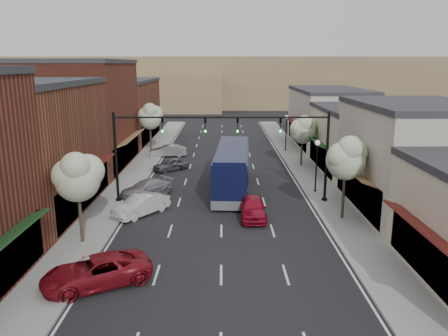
{
  "coord_description": "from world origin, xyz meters",
  "views": [
    {
      "loc": [
        0.06,
        -24.35,
        10.49
      ],
      "look_at": [
        0.2,
        10.2,
        2.2
      ],
      "focal_mm": 35.0,
      "sensor_mm": 36.0,
      "label": 1
    }
  ],
  "objects_px": {
    "tree_right_near": "(347,157)",
    "parked_car_b": "(141,205)",
    "lamp_post_near": "(317,157)",
    "red_hatchback": "(253,207)",
    "parked_car_a": "(96,271)",
    "tree_right_far": "(303,129)",
    "tree_left_near": "(78,176)",
    "signal_mast_left": "(147,144)",
    "parked_car_d": "(171,164)",
    "parked_car_e": "(168,151)",
    "coach_bus": "(232,168)",
    "signal_mast_right": "(296,144)",
    "tree_left_far": "(150,116)",
    "lamp_post_far": "(286,127)",
    "parked_car_c": "(146,188)"
  },
  "relations": [
    {
      "from": "lamp_post_far",
      "to": "red_hatchback",
      "type": "xyz_separation_m",
      "value": [
        -5.63,
        -23.52,
        -2.25
      ]
    },
    {
      "from": "tree_right_far",
      "to": "red_hatchback",
      "type": "relative_size",
      "value": 1.23
    },
    {
      "from": "signal_mast_left",
      "to": "red_hatchback",
      "type": "bearing_deg",
      "value": -24.27
    },
    {
      "from": "signal_mast_left",
      "to": "tree_left_near",
      "type": "xyz_separation_m",
      "value": [
        -2.63,
        -8.05,
        -0.4
      ]
    },
    {
      "from": "tree_left_far",
      "to": "parked_car_b",
      "type": "relative_size",
      "value": 1.39
    },
    {
      "from": "parked_car_a",
      "to": "coach_bus",
      "type": "bearing_deg",
      "value": 129.12
    },
    {
      "from": "parked_car_d",
      "to": "lamp_post_far",
      "type": "bearing_deg",
      "value": 87.35
    },
    {
      "from": "parked_car_e",
      "to": "lamp_post_near",
      "type": "bearing_deg",
      "value": 37.25
    },
    {
      "from": "tree_right_near",
      "to": "lamp_post_far",
      "type": "relative_size",
      "value": 1.34
    },
    {
      "from": "tree_left_near",
      "to": "parked_car_b",
      "type": "relative_size",
      "value": 1.29
    },
    {
      "from": "tree_right_near",
      "to": "parked_car_d",
      "type": "height_order",
      "value": "tree_right_near"
    },
    {
      "from": "signal_mast_right",
      "to": "parked_car_d",
      "type": "distance_m",
      "value": 15.4
    },
    {
      "from": "tree_right_near",
      "to": "parked_car_b",
      "type": "height_order",
      "value": "tree_right_near"
    },
    {
      "from": "coach_bus",
      "to": "parked_car_b",
      "type": "relative_size",
      "value": 2.76
    },
    {
      "from": "signal_mast_right",
      "to": "tree_left_far",
      "type": "height_order",
      "value": "signal_mast_right"
    },
    {
      "from": "signal_mast_left",
      "to": "lamp_post_near",
      "type": "distance_m",
      "value": 13.75
    },
    {
      "from": "parked_car_a",
      "to": "parked_car_c",
      "type": "height_order",
      "value": "parked_car_a"
    },
    {
      "from": "coach_bus",
      "to": "parked_car_d",
      "type": "height_order",
      "value": "coach_bus"
    },
    {
      "from": "red_hatchback",
      "to": "tree_left_near",
      "type": "bearing_deg",
      "value": -156.59
    },
    {
      "from": "parked_car_b",
      "to": "lamp_post_near",
      "type": "bearing_deg",
      "value": 59.23
    },
    {
      "from": "lamp_post_near",
      "to": "parked_car_a",
      "type": "relative_size",
      "value": 0.85
    },
    {
      "from": "parked_car_a",
      "to": "signal_mast_left",
      "type": "bearing_deg",
      "value": 150.24
    },
    {
      "from": "parked_car_d",
      "to": "coach_bus",
      "type": "bearing_deg",
      "value": 1.26
    },
    {
      "from": "tree_left_far",
      "to": "parked_car_a",
      "type": "xyz_separation_m",
      "value": [
        2.23,
        -30.98,
        -3.88
      ]
    },
    {
      "from": "tree_left_far",
      "to": "parked_car_b",
      "type": "distance_m",
      "value": 21.35
    },
    {
      "from": "lamp_post_near",
      "to": "parked_car_a",
      "type": "distance_m",
      "value": 20.92
    },
    {
      "from": "tree_right_near",
      "to": "tree_left_near",
      "type": "xyz_separation_m",
      "value": [
        -16.6,
        -4.0,
        -0.23
      ]
    },
    {
      "from": "parked_car_d",
      "to": "parked_car_e",
      "type": "bearing_deg",
      "value": 149.85
    },
    {
      "from": "lamp_post_near",
      "to": "lamp_post_far",
      "type": "relative_size",
      "value": 1.0
    },
    {
      "from": "coach_bus",
      "to": "signal_mast_right",
      "type": "bearing_deg",
      "value": -32.11
    },
    {
      "from": "lamp_post_near",
      "to": "parked_car_e",
      "type": "relative_size",
      "value": 1.05
    },
    {
      "from": "signal_mast_left",
      "to": "lamp_post_far",
      "type": "xyz_separation_m",
      "value": [
        13.42,
        20.0,
        -1.62
      ]
    },
    {
      "from": "parked_car_d",
      "to": "signal_mast_left",
      "type": "bearing_deg",
      "value": -42.51
    },
    {
      "from": "tree_left_far",
      "to": "coach_bus",
      "type": "distance_m",
      "value": 17.41
    },
    {
      "from": "signal_mast_right",
      "to": "coach_bus",
      "type": "bearing_deg",
      "value": 144.33
    },
    {
      "from": "tree_right_far",
      "to": "parked_car_b",
      "type": "height_order",
      "value": "tree_right_far"
    },
    {
      "from": "tree_left_near",
      "to": "tree_right_near",
      "type": "bearing_deg",
      "value": 13.55
    },
    {
      "from": "signal_mast_right",
      "to": "lamp_post_near",
      "type": "bearing_deg",
      "value": 48.95
    },
    {
      "from": "red_hatchback",
      "to": "parked_car_e",
      "type": "bearing_deg",
      "value": 112.03
    },
    {
      "from": "lamp_post_near",
      "to": "parked_car_d",
      "type": "bearing_deg",
      "value": 148.74
    },
    {
      "from": "signal_mast_right",
      "to": "tree_left_far",
      "type": "relative_size",
      "value": 1.34
    },
    {
      "from": "tree_left_near",
      "to": "coach_bus",
      "type": "xyz_separation_m",
      "value": [
        9.16,
        11.44,
        -2.3
      ]
    },
    {
      "from": "parked_car_b",
      "to": "tree_left_near",
      "type": "bearing_deg",
      "value": -78.88
    },
    {
      "from": "signal_mast_right",
      "to": "parked_car_b",
      "type": "distance_m",
      "value": 12.32
    },
    {
      "from": "tree_left_near",
      "to": "lamp_post_near",
      "type": "distance_m",
      "value": 19.25
    },
    {
      "from": "tree_left_near",
      "to": "parked_car_a",
      "type": "height_order",
      "value": "tree_left_near"
    },
    {
      "from": "tree_right_near",
      "to": "parked_car_b",
      "type": "relative_size",
      "value": 1.35
    },
    {
      "from": "red_hatchback",
      "to": "parked_car_a",
      "type": "height_order",
      "value": "red_hatchback"
    },
    {
      "from": "signal_mast_left",
      "to": "lamp_post_far",
      "type": "relative_size",
      "value": 1.85
    },
    {
      "from": "coach_bus",
      "to": "parked_car_d",
      "type": "distance_m",
      "value": 9.26
    }
  ]
}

